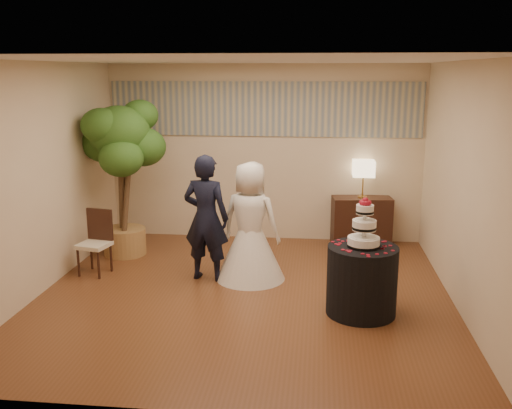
# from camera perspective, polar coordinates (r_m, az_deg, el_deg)

# --- Properties ---
(floor) EXTENTS (5.00, 5.00, 0.00)m
(floor) POSITION_cam_1_polar(r_m,az_deg,el_deg) (7.09, -1.17, -9.01)
(floor) COLOR brown
(floor) RESTS_ON ground
(ceiling) EXTENTS (5.00, 5.00, 0.00)m
(ceiling) POSITION_cam_1_polar(r_m,az_deg,el_deg) (6.57, -1.29, 14.24)
(ceiling) COLOR white
(ceiling) RESTS_ON wall_back
(wall_back) EXTENTS (5.00, 0.06, 2.80)m
(wall_back) POSITION_cam_1_polar(r_m,az_deg,el_deg) (9.14, 0.82, 5.15)
(wall_back) COLOR beige
(wall_back) RESTS_ON ground
(wall_front) EXTENTS (5.00, 0.06, 2.80)m
(wall_front) POSITION_cam_1_polar(r_m,az_deg,el_deg) (4.30, -5.59, -4.20)
(wall_front) COLOR beige
(wall_front) RESTS_ON ground
(wall_left) EXTENTS (0.06, 5.00, 2.80)m
(wall_left) POSITION_cam_1_polar(r_m,az_deg,el_deg) (7.44, -20.71, 2.43)
(wall_left) COLOR beige
(wall_left) RESTS_ON ground
(wall_right) EXTENTS (0.06, 5.00, 2.80)m
(wall_right) POSITION_cam_1_polar(r_m,az_deg,el_deg) (6.83, 20.05, 1.59)
(wall_right) COLOR beige
(wall_right) RESTS_ON ground
(mural_border) EXTENTS (4.90, 0.02, 0.85)m
(mural_border) POSITION_cam_1_polar(r_m,az_deg,el_deg) (9.05, 0.83, 9.52)
(mural_border) COLOR #989A8D
(mural_border) RESTS_ON wall_back
(groom) EXTENTS (0.66, 0.50, 1.66)m
(groom) POSITION_cam_1_polar(r_m,az_deg,el_deg) (7.39, -5.01, -1.35)
(groom) COLOR black
(groom) RESTS_ON floor
(bride) EXTENTS (1.10, 1.10, 1.56)m
(bride) POSITION_cam_1_polar(r_m,az_deg,el_deg) (7.39, -0.58, -1.70)
(bride) COLOR white
(bride) RESTS_ON floor
(cake_table) EXTENTS (0.96, 0.96, 0.79)m
(cake_table) POSITION_cam_1_polar(r_m,az_deg,el_deg) (6.55, 10.53, -7.47)
(cake_table) COLOR black
(cake_table) RESTS_ON floor
(wedding_cake) EXTENTS (0.36, 0.36, 0.56)m
(wedding_cake) POSITION_cam_1_polar(r_m,az_deg,el_deg) (6.34, 10.79, -1.76)
(wedding_cake) COLOR white
(wedding_cake) RESTS_ON cake_table
(console) EXTENTS (0.95, 0.51, 0.76)m
(console) POSITION_cam_1_polar(r_m,az_deg,el_deg) (9.13, 10.48, -1.63)
(console) COLOR black
(console) RESTS_ON floor
(table_lamp) EXTENTS (0.33, 0.33, 0.58)m
(table_lamp) POSITION_cam_1_polar(r_m,az_deg,el_deg) (8.98, 10.66, 2.51)
(table_lamp) COLOR #D1B889
(table_lamp) RESTS_ON console
(ficus_tree) EXTENTS (1.56, 1.56, 2.33)m
(ficus_tree) POSITION_cam_1_polar(r_m,az_deg,el_deg) (8.53, -13.31, 2.61)
(ficus_tree) COLOR #2E581C
(ficus_tree) RESTS_ON floor
(side_chair) EXTENTS (0.47, 0.49, 0.87)m
(side_chair) POSITION_cam_1_polar(r_m,az_deg,el_deg) (7.95, -15.92, -3.73)
(side_chair) COLOR black
(side_chair) RESTS_ON floor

